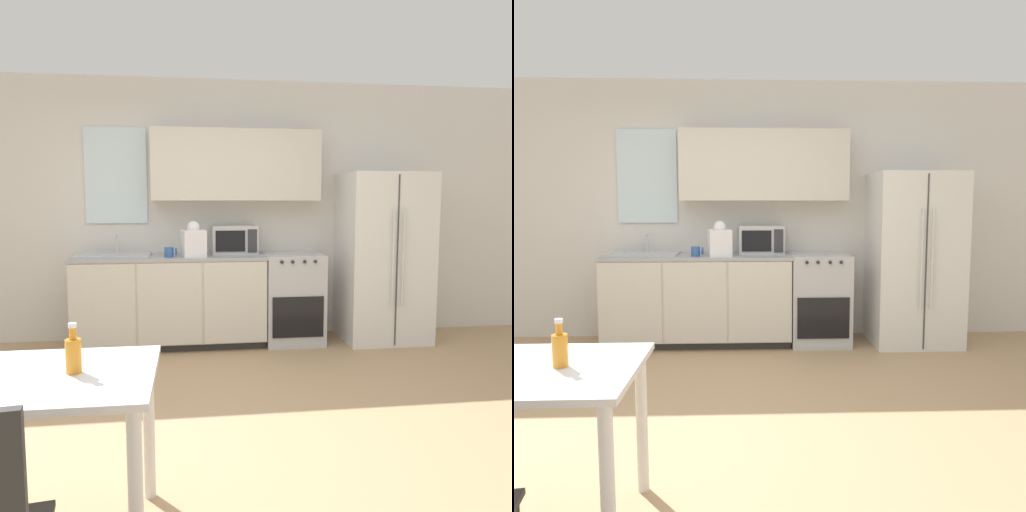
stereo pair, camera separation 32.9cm
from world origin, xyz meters
The scene contains 11 objects.
ground_plane centered at (0.00, 0.00, 0.00)m, with size 12.00×12.00×0.00m, color tan.
wall_back centered at (0.06, 2.30, 1.43)m, with size 12.00×0.38×2.70m.
kitchen_counter centered at (-0.24, 2.00, 0.46)m, with size 1.88×0.64×0.91m.
oven_range centered at (0.99, 2.00, 0.46)m, with size 0.59×0.64×0.92m.
refrigerator centered at (1.95, 1.95, 0.87)m, with size 0.86×0.75×1.73m.
kitchen_sink centered at (-0.79, 2.00, 0.93)m, with size 0.70×0.44×0.20m.
microwave centered at (0.40, 2.09, 1.06)m, with size 0.46×0.38×0.29m.
coffee_mug centered at (-0.24, 1.85, 0.96)m, with size 0.12×0.09×0.10m.
grocery_bag_0 centered at (-0.01, 1.84, 1.06)m, with size 0.25×0.23×0.35m.
dining_table centered at (-0.70, -0.93, 0.62)m, with size 1.00×0.72×0.74m.
drink_bottle centered at (-0.53, -0.93, 0.82)m, with size 0.06×0.06×0.21m.
Camera 2 is at (0.28, -3.02, 1.44)m, focal length 35.00 mm.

